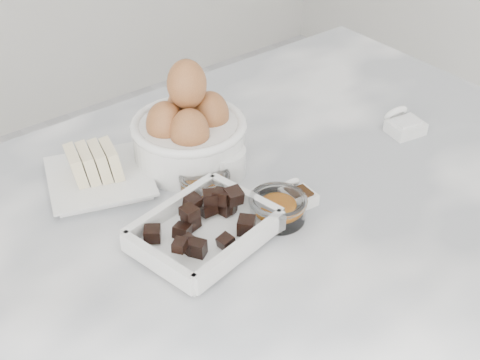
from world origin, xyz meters
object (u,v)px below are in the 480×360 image
at_px(sugar_ramekin, 222,161).
at_px(egg_bowl, 189,130).
at_px(salt_spoon, 403,124).
at_px(honey_bowl, 205,183).
at_px(butter_plate, 97,171).
at_px(vanilla_spoon, 296,195).
at_px(chocolate_dish, 204,228).
at_px(zest_bowl, 278,207).

distance_m(sugar_ramekin, egg_bowl, 0.07).
xyz_separation_m(egg_bowl, salt_spoon, (0.33, -0.15, -0.04)).
bearing_deg(sugar_ramekin, egg_bowl, 107.49).
xyz_separation_m(egg_bowl, honey_bowl, (-0.03, -0.08, -0.04)).
distance_m(sugar_ramekin, salt_spoon, 0.33).
xyz_separation_m(sugar_ramekin, egg_bowl, (-0.02, 0.06, 0.03)).
xyz_separation_m(butter_plate, vanilla_spoon, (0.20, -0.22, -0.01)).
relative_size(chocolate_dish, egg_bowl, 1.15).
relative_size(honey_bowl, zest_bowl, 0.92).
distance_m(sugar_ramekin, honey_bowl, 0.06).
xyz_separation_m(zest_bowl, salt_spoon, (0.32, 0.05, -0.01)).
relative_size(butter_plate, honey_bowl, 2.52).
height_order(chocolate_dish, egg_bowl, egg_bowl).
xyz_separation_m(honey_bowl, zest_bowl, (0.05, -0.11, 0.00)).
relative_size(zest_bowl, vanilla_spoon, 1.38).
bearing_deg(butter_plate, chocolate_dish, -76.51).
height_order(butter_plate, vanilla_spoon, butter_plate).
bearing_deg(sugar_ramekin, vanilla_spoon, -71.86).
bearing_deg(vanilla_spoon, sugar_ramekin, 108.14).
xyz_separation_m(sugar_ramekin, zest_bowl, (-0.01, -0.14, -0.00)).
bearing_deg(egg_bowl, vanilla_spoon, -72.08).
height_order(sugar_ramekin, egg_bowl, egg_bowl).
xyz_separation_m(chocolate_dish, zest_bowl, (0.11, -0.02, -0.00)).
bearing_deg(vanilla_spoon, egg_bowl, 107.92).
bearing_deg(butter_plate, sugar_ramekin, -30.16).
distance_m(butter_plate, honey_bowl, 0.16).
distance_m(honey_bowl, zest_bowl, 0.12).
relative_size(chocolate_dish, honey_bowl, 2.70).
height_order(butter_plate, egg_bowl, egg_bowl).
bearing_deg(honey_bowl, chocolate_dish, -125.85).
bearing_deg(butter_plate, salt_spoon, -20.87).
distance_m(chocolate_dish, egg_bowl, 0.20).
height_order(honey_bowl, salt_spoon, salt_spoon).
relative_size(sugar_ramekin, vanilla_spoon, 1.20).
xyz_separation_m(butter_plate, salt_spoon, (0.48, -0.18, -0.01)).
relative_size(butter_plate, salt_spoon, 2.50).
height_order(honey_bowl, zest_bowl, zest_bowl).
bearing_deg(sugar_ramekin, salt_spoon, -15.52).
height_order(sugar_ramekin, honey_bowl, sugar_ramekin).
height_order(chocolate_dish, vanilla_spoon, chocolate_dish).
bearing_deg(zest_bowl, honey_bowl, 112.05).
height_order(egg_bowl, honey_bowl, egg_bowl).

